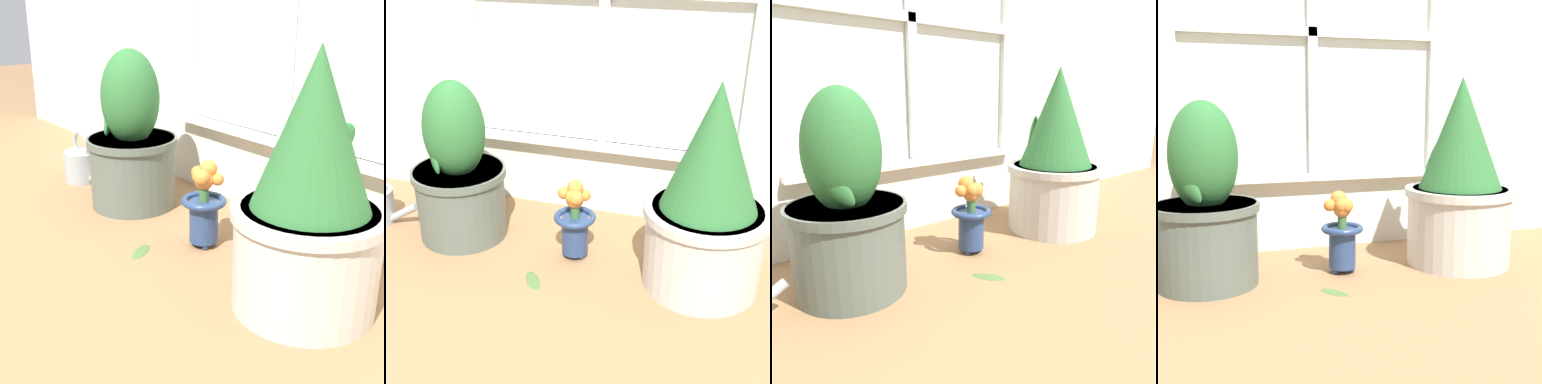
% 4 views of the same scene
% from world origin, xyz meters
% --- Properties ---
extents(ground_plane, '(10.00, 10.00, 0.00)m').
position_xyz_m(ground_plane, '(0.00, 0.00, 0.00)').
color(ground_plane, olive).
extents(potted_plant_left, '(0.35, 0.35, 0.60)m').
position_xyz_m(potted_plant_left, '(-0.45, 0.17, 0.24)').
color(potted_plant_left, '#4C564C').
rests_on(potted_plant_left, ground_plane).
extents(potted_plant_right, '(0.40, 0.40, 0.68)m').
position_xyz_m(potted_plant_right, '(0.45, 0.13, 0.30)').
color(potted_plant_right, '#B7B2A8').
rests_on(potted_plant_right, ground_plane).
extents(flower_vase, '(0.15, 0.15, 0.29)m').
position_xyz_m(flower_vase, '(0.01, 0.15, 0.15)').
color(flower_vase, navy).
rests_on(flower_vase, ground_plane).
extents(watering_can, '(0.28, 0.16, 0.22)m').
position_xyz_m(watering_can, '(-0.83, 0.15, 0.07)').
color(watering_can, gray).
rests_on(watering_can, ground_plane).
extents(fallen_leaf, '(0.10, 0.12, 0.01)m').
position_xyz_m(fallen_leaf, '(-0.08, -0.04, 0.00)').
color(fallen_leaf, '#476633').
rests_on(fallen_leaf, ground_plane).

